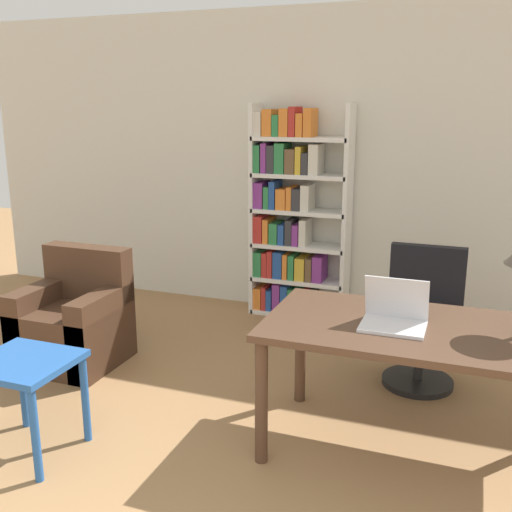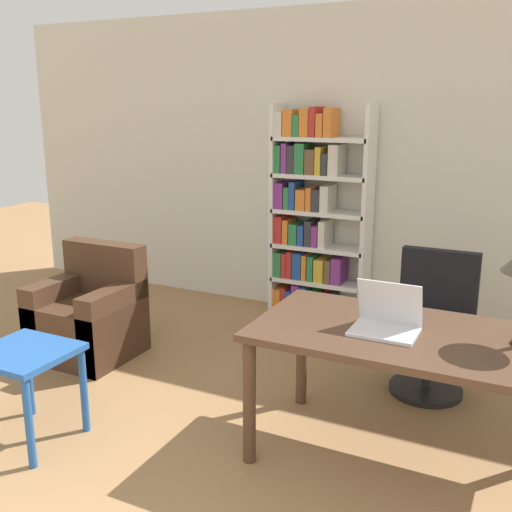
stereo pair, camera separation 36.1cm
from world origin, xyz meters
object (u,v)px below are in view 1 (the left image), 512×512
laptop (394,316)px  desk (417,343)px  side_table_blue (25,377)px  armchair (74,324)px  office_chair (422,320)px  bookshelf (291,217)px

laptop → desk: bearing=16.0°
side_table_blue → laptop: bearing=20.4°
armchair → laptop: bearing=-9.6°
office_chair → laptop: bearing=-94.5°
laptop → armchair: (-2.38, 0.40, -0.51)m
laptop → office_chair: laptop is taller
side_table_blue → armchair: (-0.52, 1.10, -0.16)m
side_table_blue → armchair: armchair is taller
laptop → bookshelf: (-1.18, 1.98, 0.10)m
armchair → bookshelf: (1.19, 1.58, 0.61)m
desk → bookshelf: size_ratio=0.85×
office_chair → side_table_blue: 2.56m
desk → side_table_blue: (-1.98, -0.73, -0.20)m
office_chair → side_table_blue: bearing=-139.1°
laptop → side_table_blue: size_ratio=0.60×
side_table_blue → office_chair: bearing=40.9°
laptop → office_chair: size_ratio=0.36×
office_chair → bookshelf: size_ratio=0.49×
desk → bookshelf: (-1.31, 1.95, 0.25)m
armchair → office_chair: bearing=13.3°
desk → office_chair: size_ratio=1.73×
laptop → office_chair: bearing=85.5°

